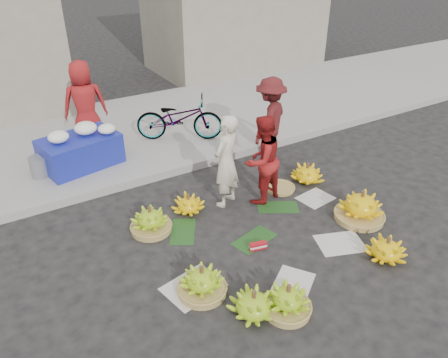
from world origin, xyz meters
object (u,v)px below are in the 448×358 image
banana_bunch_4 (361,207)px  bicycle (179,118)px  banana_bunch_0 (202,282)px  flower_table (81,149)px  vendor_cream (226,161)px

banana_bunch_4 → bicycle: size_ratio=0.47×
banana_bunch_0 → bicycle: (1.66, 4.00, 0.40)m
bicycle → banana_bunch_0: bearing=-172.3°
flower_table → bicycle: size_ratio=0.85×
banana_bunch_0 → bicycle: size_ratio=0.34×
banana_bunch_0 → banana_bunch_4: banana_bunch_4 is taller
bicycle → banana_bunch_4: bearing=-132.9°
banana_bunch_0 → bicycle: bearing=67.5°
banana_bunch_0 → banana_bunch_4: (2.83, 0.15, 0.04)m
banana_bunch_4 → flower_table: (-3.21, 3.73, 0.22)m
flower_table → bicycle: 2.05m
banana_bunch_0 → flower_table: 3.91m
flower_table → vendor_cream: bearing=-65.1°
banana_bunch_4 → vendor_cream: 2.17m
banana_bunch_4 → vendor_cream: vendor_cream is taller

